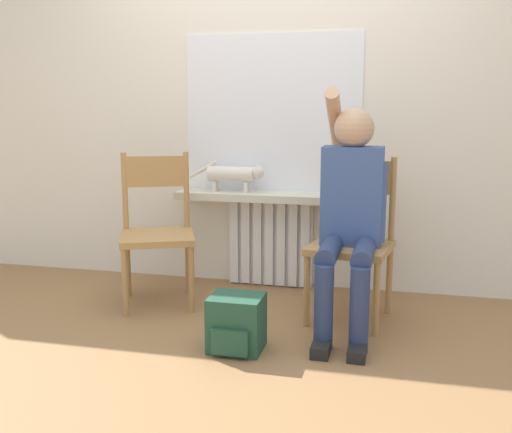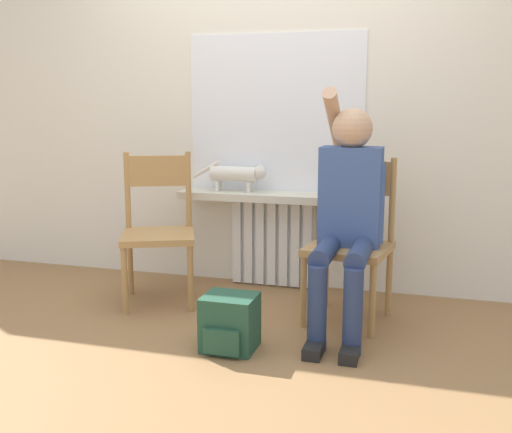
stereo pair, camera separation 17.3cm
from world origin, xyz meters
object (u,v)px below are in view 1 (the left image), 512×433
Objects in this scene: person at (350,206)px; cat at (235,174)px; backpack at (236,323)px; chair_left at (157,229)px; chair_right at (352,238)px.

cat is at bearing 145.33° from person.
person reaches higher than backpack.
chair_left reaches higher than cat.
person is (1.21, -0.12, 0.21)m from chair_left.
backpack is (-0.53, -0.63, -0.34)m from chair_right.
chair_right is at bearing 86.84° from person.
person reaches higher than chair_right.
chair_left is 0.99m from backpack.
chair_right is 1.78× the size of cat.
person is (-0.01, -0.13, 0.21)m from chair_right.
cat is (0.38, 0.45, 0.30)m from chair_left.
cat reaches higher than backpack.
chair_left is 3.31× the size of backpack.
chair_right is 0.88m from backpack.
cat is at bearing 160.67° from chair_right.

